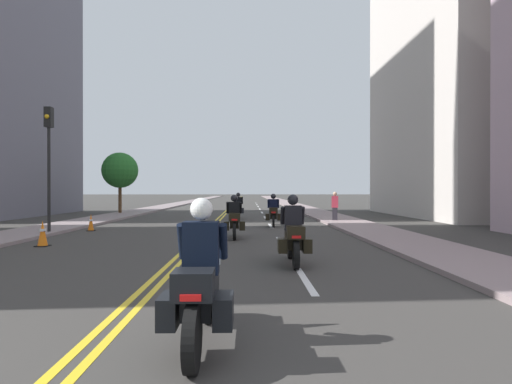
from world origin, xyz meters
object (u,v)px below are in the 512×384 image
traffic_light_near (49,147)px  street_tree_0 (120,170)px  traffic_cone_1 (43,234)px  motorcycle_2 (234,220)px  motorcycle_1 (293,236)px  pedestrian_0 (335,207)px  traffic_cone_0 (91,223)px  motorcycle_4 (238,208)px  motorcycle_3 (273,213)px  motorcycle_0 (200,287)px

traffic_light_near → street_tree_0: (-1.48, 13.54, -0.25)m
traffic_cone_1 → motorcycle_2: bearing=18.7°
motorcycle_2 → traffic_cone_1: 6.28m
motorcycle_1 → pedestrian_0: bearing=74.4°
pedestrian_0 → traffic_cone_0: bearing=34.5°
motorcycle_1 → motorcycle_4: size_ratio=0.90×
motorcycle_3 → motorcycle_4: bearing=112.3°
motorcycle_4 → pedestrian_0: size_ratio=1.38×
motorcycle_3 → pedestrian_0: bearing=37.9°
motorcycle_1 → traffic_cone_1: 8.18m
traffic_cone_0 → street_tree_0: (-2.61, 12.16, 2.87)m
motorcycle_0 → motorcycle_2: 10.19m
motorcycle_1 → street_tree_0: street_tree_0 is taller
motorcycle_2 → street_tree_0: (-8.91, 14.95, 2.57)m
motorcycle_2 → motorcycle_4: (-0.11, 10.30, 0.01)m
motorcycle_1 → motorcycle_0: bearing=-107.0°
motorcycle_4 → pedestrian_0: 6.18m
traffic_cone_0 → street_tree_0: 12.76m
motorcycle_0 → motorcycle_2: (0.03, 10.19, -0.01)m
motorcycle_1 → pedestrian_0: 13.12m
traffic_cone_0 → traffic_cone_1: bearing=-85.6°
motorcycle_0 → pedestrian_0: pedestrian_0 is taller
motorcycle_4 → traffic_cone_0: 9.74m
traffic_cone_1 → pedestrian_0: 14.65m
motorcycle_1 → motorcycle_3: bearing=90.0°
motorcycle_2 → traffic_light_near: (-7.43, 1.41, 2.82)m
motorcycle_0 → motorcycle_4: 20.49m
motorcycle_3 → street_tree_0: 14.89m
motorcycle_1 → pedestrian_0: pedestrian_0 is taller
motorcycle_2 → traffic_cone_0: 6.90m
motorcycle_4 → street_tree_0: (-8.81, 4.65, 2.56)m
motorcycle_1 → motorcycle_4: (-1.69, 15.53, 0.00)m
traffic_cone_0 → traffic_cone_1: traffic_cone_1 is taller
motorcycle_2 → street_tree_0: bearing=118.1°
traffic_cone_0 → street_tree_0: street_tree_0 is taller
motorcycle_0 → traffic_light_near: bearing=122.8°
traffic_cone_0 → motorcycle_2: bearing=-23.9°
motorcycle_0 → pedestrian_0: bearing=73.3°
traffic_light_near → motorcycle_3: bearing=20.7°
traffic_cone_1 → motorcycle_4: bearing=64.7°
motorcycle_2 → motorcycle_1: bearing=-75.9°
pedestrian_0 → street_tree_0: 16.31m
motorcycle_2 → motorcycle_3: bearing=67.6°
motorcycle_2 → traffic_light_near: traffic_light_near is taller
motorcycle_0 → traffic_cone_1: motorcycle_0 is taller
motorcycle_4 → traffic_cone_0: size_ratio=3.16×
motorcycle_1 → street_tree_0: (-10.49, 20.18, 2.56)m
motorcycle_2 → pedestrian_0: pedestrian_0 is taller
motorcycle_2 → traffic_cone_1: bearing=-163.9°
motorcycle_2 → traffic_cone_0: (-6.31, 2.79, -0.30)m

